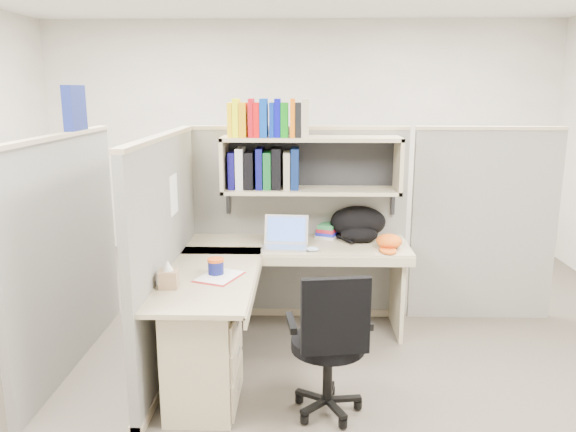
{
  "coord_description": "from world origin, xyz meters",
  "views": [
    {
      "loc": [
        0.04,
        -3.69,
        1.93
      ],
      "look_at": [
        -0.07,
        0.25,
        1.03
      ],
      "focal_mm": 35.0,
      "sensor_mm": 36.0,
      "label": 1
    }
  ],
  "objects_px": {
    "laptop": "(285,233)",
    "task_chair": "(329,366)",
    "backpack": "(359,224)",
    "snack_canister": "(216,266)",
    "desk": "(234,322)"
  },
  "relations": [
    {
      "from": "laptop",
      "to": "task_chair",
      "type": "height_order",
      "value": "laptop"
    },
    {
      "from": "backpack",
      "to": "snack_canister",
      "type": "relative_size",
      "value": 4.13
    },
    {
      "from": "backpack",
      "to": "task_chair",
      "type": "distance_m",
      "value": 1.5
    },
    {
      "from": "laptop",
      "to": "backpack",
      "type": "bearing_deg",
      "value": 28.19
    },
    {
      "from": "task_chair",
      "to": "snack_canister",
      "type": "bearing_deg",
      "value": 147.04
    },
    {
      "from": "desk",
      "to": "task_chair",
      "type": "relative_size",
      "value": 1.88
    },
    {
      "from": "snack_canister",
      "to": "task_chair",
      "type": "xyz_separation_m",
      "value": [
        0.73,
        -0.47,
        -0.46
      ]
    },
    {
      "from": "desk",
      "to": "task_chair",
      "type": "distance_m",
      "value": 0.72
    },
    {
      "from": "backpack",
      "to": "snack_canister",
      "type": "distance_m",
      "value": 1.36
    },
    {
      "from": "laptop",
      "to": "snack_canister",
      "type": "distance_m",
      "value": 0.77
    },
    {
      "from": "desk",
      "to": "task_chair",
      "type": "xyz_separation_m",
      "value": [
        0.61,
        -0.37,
        -0.11
      ]
    },
    {
      "from": "snack_canister",
      "to": "task_chair",
      "type": "bearing_deg",
      "value": -32.96
    },
    {
      "from": "desk",
      "to": "backpack",
      "type": "relative_size",
      "value": 3.88
    },
    {
      "from": "snack_canister",
      "to": "laptop",
      "type": "bearing_deg",
      "value": 55.29
    },
    {
      "from": "laptop",
      "to": "task_chair",
      "type": "xyz_separation_m",
      "value": [
        0.3,
        -1.1,
        -0.52
      ]
    }
  ]
}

